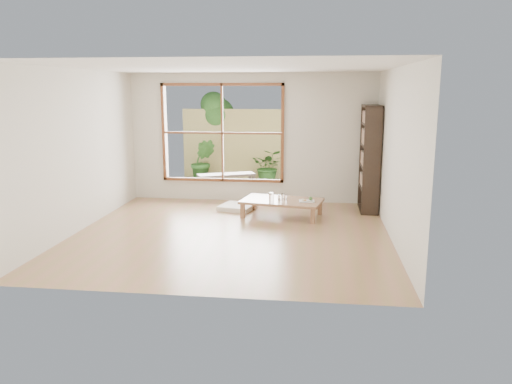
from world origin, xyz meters
The scene contains 15 objects.
ground centered at (0.00, 0.00, 0.00)m, with size 5.00×5.00×0.00m, color #A67353.
low_table centered at (0.72, 1.19, 0.27)m, with size 1.54×1.05×0.31m.
floor_cushion centered at (-0.17, 1.64, 0.04)m, with size 0.61×0.61×0.09m, color white.
bookshelf centered at (2.32, 1.90, 1.00)m, with size 0.32×0.90×1.99m, color black.
glass_tall centered at (0.54, 1.05, 0.39)m, with size 0.09×0.09×0.16m, color silver.
glass_mid centered at (0.78, 1.20, 0.35)m, with size 0.06×0.06×0.09m, color silver.
glass_short centered at (0.72, 1.34, 0.35)m, with size 0.06×0.06×0.08m, color silver.
glass_small centered at (0.68, 1.18, 0.36)m, with size 0.07×0.07×0.09m, color silver.
food_tray centered at (1.18, 1.10, 0.33)m, with size 0.28×0.21×0.08m.
deck centered at (-0.60, 3.56, 0.00)m, with size 2.80×2.00×0.05m, color #3B332B.
garden_bench centered at (-0.67, 3.19, 0.37)m, with size 1.31×0.85×0.40m.
bamboo_fence centered at (-0.60, 4.56, 0.90)m, with size 2.80×0.06×1.80m, color tan.
shrub_right centered at (0.17, 4.27, 0.44)m, with size 0.75×0.65×0.84m, color #336726.
shrub_left centered at (-1.42, 4.13, 0.56)m, with size 0.59×0.48×1.07m, color #336726.
garden_tree centered at (-1.28, 4.86, 1.63)m, with size 1.04×0.85×2.22m.
Camera 1 is at (1.34, -7.62, 2.28)m, focal length 35.00 mm.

